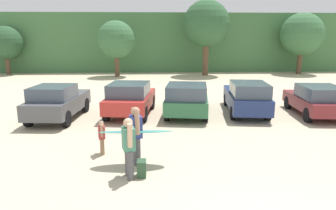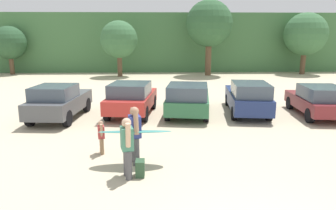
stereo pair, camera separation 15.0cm
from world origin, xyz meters
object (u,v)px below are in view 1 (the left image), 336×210
object	(u,v)px
person_adult	(136,132)
person_child	(102,136)
parked_car_navy	(246,97)
backpack_dropped	(142,168)
parked_car_forest_green	(187,98)
parked_car_red	(130,98)
parked_car_maroon	(317,100)
surfboard_teal	(136,132)
parked_car_dark_gray	(58,102)
person_companion	(129,144)

from	to	relation	value
person_adult	person_child	size ratio (longest dim) A/B	1.58
parked_car_navy	backpack_dropped	bearing A→B (deg)	151.71
parked_car_forest_green	backpack_dropped	world-z (taller)	parked_car_forest_green
parked_car_red	person_child	bearing A→B (deg)	-178.74
parked_car_maroon	surfboard_teal	xyz separation A→B (m)	(-8.26, -5.38, 0.22)
parked_car_dark_gray	parked_car_red	size ratio (longest dim) A/B	1.02
parked_car_forest_green	backpack_dropped	xyz separation A→B (m)	(-1.93, -6.68, -0.59)
parked_car_navy	person_companion	size ratio (longest dim) A/B	2.89
parked_car_dark_gray	person_companion	bearing A→B (deg)	-144.49
parked_car_red	person_adult	bearing A→B (deg)	-166.79
parked_car_maroon	person_companion	size ratio (longest dim) A/B	2.54
parked_car_red	person_adult	xyz separation A→B (m)	(0.60, -5.89, 0.14)
person_child	parked_car_maroon	bearing A→B (deg)	-168.96
parked_car_navy	person_adult	size ratio (longest dim) A/B	2.75
backpack_dropped	parked_car_red	bearing A→B (deg)	96.69
person_adult	parked_car_forest_green	bearing A→B (deg)	-124.58
parked_car_maroon	person_companion	distance (m)	10.47
parked_car_dark_gray	parked_car_navy	size ratio (longest dim) A/B	0.88
parked_car_dark_gray	parked_car_maroon	bearing A→B (deg)	-85.11
parked_car_dark_gray	parked_car_navy	world-z (taller)	parked_car_navy
parked_car_red	surfboard_teal	distance (m)	5.98
person_companion	backpack_dropped	distance (m)	0.78
parked_car_red	person_companion	bearing A→B (deg)	-168.73
parked_car_navy	backpack_dropped	xyz separation A→B (m)	(-4.85, -6.84, -0.60)
parked_car_dark_gray	person_adult	distance (m)	6.51
parked_car_red	parked_car_maroon	size ratio (longest dim) A/B	0.99
person_adult	parked_car_navy	bearing A→B (deg)	-144.77
person_child	surfboard_teal	size ratio (longest dim) A/B	0.51
parked_car_forest_green	surfboard_teal	distance (m)	6.23
parked_car_maroon	backpack_dropped	bearing A→B (deg)	132.74
parked_car_navy	person_companion	distance (m)	8.62
parked_car_maroon	person_adult	distance (m)	9.83
parked_car_dark_gray	surfboard_teal	distance (m)	6.55
parked_car_forest_green	parked_car_maroon	world-z (taller)	parked_car_forest_green
parked_car_red	backpack_dropped	xyz separation A→B (m)	(0.79, -6.77, -0.61)
person_adult	surfboard_teal	xyz separation A→B (m)	(0.00, -0.05, 0.02)
parked_car_maroon	backpack_dropped	distance (m)	10.19
person_adult	backpack_dropped	size ratio (longest dim) A/B	3.85
parked_car_red	backpack_dropped	world-z (taller)	parked_car_red
backpack_dropped	person_adult	bearing A→B (deg)	102.11
parked_car_navy	parked_car_dark_gray	bearing A→B (deg)	101.66
parked_car_dark_gray	backpack_dropped	distance (m)	7.36
parked_car_red	backpack_dropped	bearing A→B (deg)	-165.96
parked_car_forest_green	parked_car_navy	xyz separation A→B (m)	(2.92, 0.16, 0.01)
parked_car_dark_gray	person_companion	xyz separation A→B (m)	(3.71, -6.18, 0.11)
parked_car_forest_green	person_adult	xyz separation A→B (m)	(-2.12, -5.80, 0.17)
parked_car_dark_gray	parked_car_forest_green	xyz separation A→B (m)	(5.97, 0.55, -0.01)
parked_car_navy	person_child	world-z (taller)	parked_car_navy
parked_car_maroon	parked_car_forest_green	bearing A→B (deg)	90.75
parked_car_maroon	person_adult	bearing A→B (deg)	127.98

